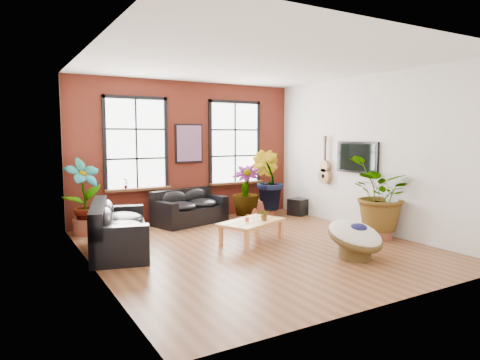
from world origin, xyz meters
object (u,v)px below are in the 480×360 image
at_px(sofa_left, 116,229).
at_px(coffee_table, 252,223).
at_px(sofa_back, 189,208).
at_px(papasan_chair, 355,237).

distance_m(sofa_left, coffee_table, 2.63).
xyz_separation_m(sofa_back, papasan_chair, (1.32, -4.27, 0.00)).
bearing_deg(papasan_chair, coffee_table, 108.54).
bearing_deg(coffee_table, sofa_back, 75.38).
bearing_deg(sofa_back, sofa_left, -159.09).
xyz_separation_m(sofa_back, coffee_table, (0.35, -2.39, 0.01)).
bearing_deg(sofa_left, papasan_chair, -111.92).
bearing_deg(papasan_chair, sofa_back, 98.28).
height_order(coffee_table, papasan_chair, papasan_chair).
distance_m(sofa_back, sofa_left, 2.76).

